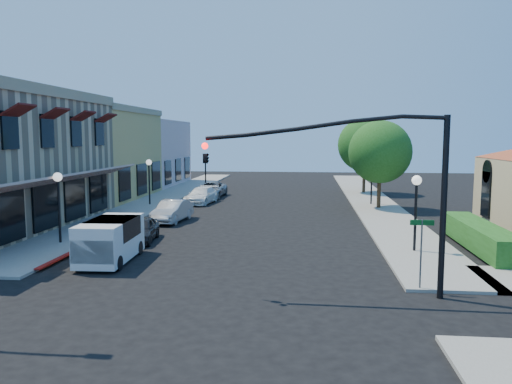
# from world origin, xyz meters

# --- Properties ---
(ground) EXTENTS (120.00, 120.00, 0.00)m
(ground) POSITION_xyz_m (0.00, 0.00, 0.00)
(ground) COLOR black
(ground) RESTS_ON ground
(sidewalk_left) EXTENTS (3.50, 50.00, 0.12)m
(sidewalk_left) POSITION_xyz_m (-8.75, 27.00, 0.06)
(sidewalk_left) COLOR gray
(sidewalk_left) RESTS_ON ground
(sidewalk_right) EXTENTS (3.50, 50.00, 0.12)m
(sidewalk_right) POSITION_xyz_m (8.75, 27.00, 0.06)
(sidewalk_right) COLOR gray
(sidewalk_right) RESTS_ON ground
(curb_red_strip) EXTENTS (0.25, 10.00, 0.06)m
(curb_red_strip) POSITION_xyz_m (-6.90, 8.00, 0.00)
(curb_red_strip) COLOR maroon
(curb_red_strip) RESTS_ON ground
(yellow_stucco_building) EXTENTS (10.00, 12.00, 7.60)m
(yellow_stucco_building) POSITION_xyz_m (-15.50, 26.00, 3.80)
(yellow_stucco_building) COLOR tan
(yellow_stucco_building) RESTS_ON ground
(pink_stucco_building) EXTENTS (10.00, 12.00, 7.00)m
(pink_stucco_building) POSITION_xyz_m (-15.50, 38.00, 3.50)
(pink_stucco_building) COLOR #CBA09A
(pink_stucco_building) RESTS_ON ground
(hedge) EXTENTS (1.40, 8.00, 1.10)m
(hedge) POSITION_xyz_m (11.70, 9.00, 0.00)
(hedge) COLOR #1E4F16
(hedge) RESTS_ON ground
(street_tree_a) EXTENTS (4.56, 4.56, 6.48)m
(street_tree_a) POSITION_xyz_m (8.80, 22.00, 4.19)
(street_tree_a) COLOR #3A2917
(street_tree_a) RESTS_ON ground
(street_tree_b) EXTENTS (4.94, 4.94, 7.02)m
(street_tree_b) POSITION_xyz_m (8.80, 32.00, 4.54)
(street_tree_b) COLOR #3A2917
(street_tree_b) RESTS_ON ground
(signal_mast_arm) EXTENTS (8.01, 0.39, 6.00)m
(signal_mast_arm) POSITION_xyz_m (5.86, 1.50, 4.09)
(signal_mast_arm) COLOR black
(signal_mast_arm) RESTS_ON ground
(street_name_sign) EXTENTS (0.80, 0.06, 2.50)m
(street_name_sign) POSITION_xyz_m (7.50, 2.20, 1.70)
(street_name_sign) COLOR #595B5E
(street_name_sign) RESTS_ON ground
(lamppost_left_near) EXTENTS (0.44, 0.44, 3.57)m
(lamppost_left_near) POSITION_xyz_m (-8.50, 8.00, 2.74)
(lamppost_left_near) COLOR black
(lamppost_left_near) RESTS_ON ground
(lamppost_left_far) EXTENTS (0.44, 0.44, 3.57)m
(lamppost_left_far) POSITION_xyz_m (-8.50, 22.00, 2.74)
(lamppost_left_far) COLOR black
(lamppost_left_far) RESTS_ON ground
(lamppost_right_near) EXTENTS (0.44, 0.44, 3.57)m
(lamppost_right_near) POSITION_xyz_m (8.50, 8.00, 2.74)
(lamppost_right_near) COLOR black
(lamppost_right_near) RESTS_ON ground
(lamppost_right_far) EXTENTS (0.44, 0.44, 3.57)m
(lamppost_right_far) POSITION_xyz_m (8.50, 24.00, 2.74)
(lamppost_right_far) COLOR black
(lamppost_right_far) RESTS_ON ground
(white_van) EXTENTS (1.94, 4.13, 1.80)m
(white_van) POSITION_xyz_m (-4.70, 4.98, 1.04)
(white_van) COLOR silver
(white_van) RESTS_ON ground
(parked_car_a) EXTENTS (1.86, 3.76, 1.23)m
(parked_car_a) POSITION_xyz_m (-4.80, 9.16, 0.62)
(parked_car_a) COLOR black
(parked_car_a) RESTS_ON ground
(parked_car_b) EXTENTS (1.83, 4.22, 1.35)m
(parked_car_b) POSITION_xyz_m (-4.80, 15.06, 0.68)
(parked_car_b) COLOR #AFB2B5
(parked_car_b) RESTS_ON ground
(parked_car_c) EXTENTS (2.33, 4.59, 1.28)m
(parked_car_c) POSITION_xyz_m (-4.80, 23.62, 0.64)
(parked_car_c) COLOR white
(parked_car_c) RESTS_ON ground
(parked_car_d) EXTENTS (2.40, 4.91, 1.34)m
(parked_car_d) POSITION_xyz_m (-4.90, 27.87, 0.67)
(parked_car_d) COLOR gray
(parked_car_d) RESTS_ON ground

